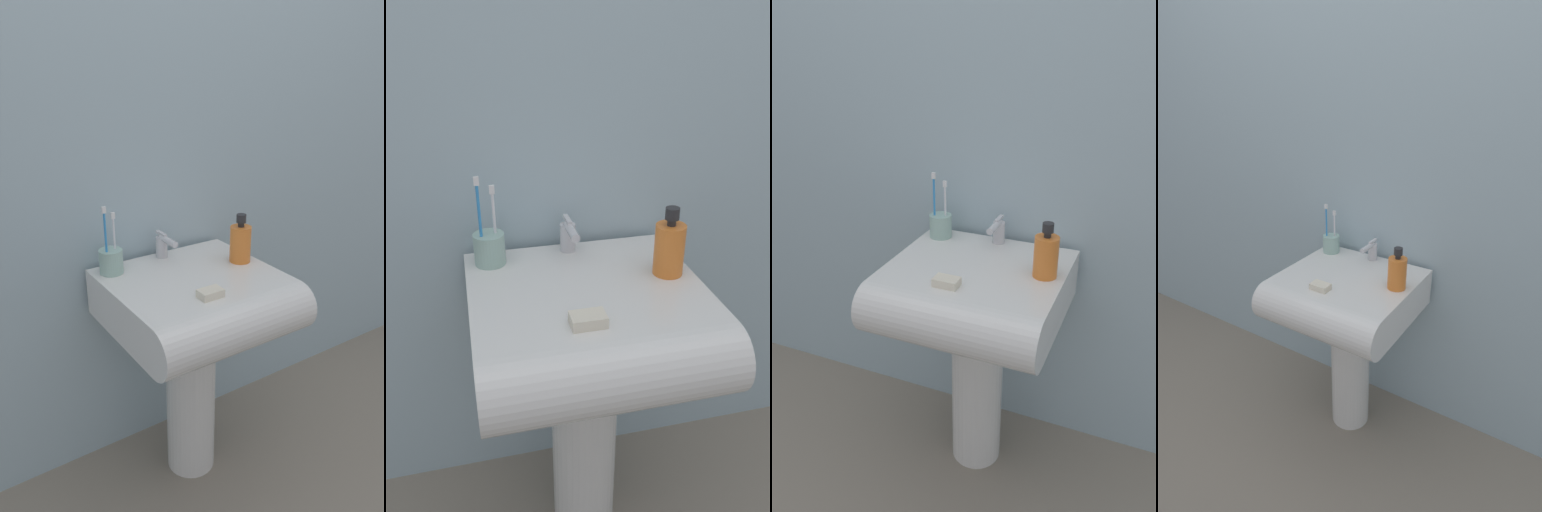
# 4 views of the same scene
# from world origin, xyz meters

# --- Properties ---
(ground_plane) EXTENTS (6.00, 6.00, 0.00)m
(ground_plane) POSITION_xyz_m (0.00, 0.00, 0.00)
(ground_plane) COLOR gray
(ground_plane) RESTS_ON ground
(wall_back) EXTENTS (5.00, 0.05, 2.40)m
(wall_back) POSITION_xyz_m (0.00, 0.26, 1.20)
(wall_back) COLOR #9EB7C1
(wall_back) RESTS_ON ground
(sink_pedestal) EXTENTS (0.17, 0.17, 0.60)m
(sink_pedestal) POSITION_xyz_m (0.00, 0.00, 0.30)
(sink_pedestal) COLOR white
(sink_pedestal) RESTS_ON ground
(sink_basin) EXTENTS (0.52, 0.52, 0.15)m
(sink_basin) POSITION_xyz_m (0.00, -0.06, 0.68)
(sink_basin) COLOR white
(sink_basin) RESTS_ON sink_pedestal
(faucet) EXTENTS (0.04, 0.12, 0.09)m
(faucet) POSITION_xyz_m (0.00, 0.17, 0.80)
(faucet) COLOR silver
(faucet) RESTS_ON sink_basin
(toothbrush_cup) EXTENTS (0.07, 0.07, 0.22)m
(toothbrush_cup) POSITION_xyz_m (-0.20, 0.15, 0.80)
(toothbrush_cup) COLOR #99BFB2
(toothbrush_cup) RESTS_ON sink_basin
(soap_bottle) EXTENTS (0.07, 0.07, 0.16)m
(soap_bottle) POSITION_xyz_m (0.20, 0.01, 0.82)
(soap_bottle) COLOR orange
(soap_bottle) RESTS_ON sink_basin
(bar_soap) EXTENTS (0.07, 0.05, 0.02)m
(bar_soap) POSITION_xyz_m (-0.03, -0.16, 0.77)
(bar_soap) COLOR silver
(bar_soap) RESTS_ON sink_basin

